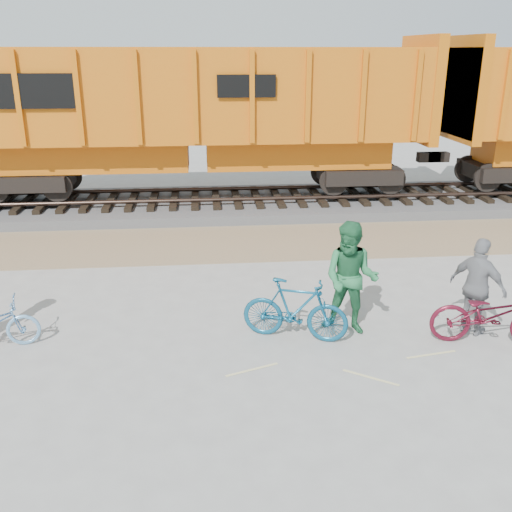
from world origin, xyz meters
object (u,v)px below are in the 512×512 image
(hopper_car_center, at_px, (196,112))
(bicycle_maroon, at_px, (491,315))
(bicycle_teal, at_px, (295,309))
(person_woman, at_px, (478,287))
(person_man, at_px, (351,278))

(hopper_car_center, xyz_separation_m, bicycle_maroon, (4.95, -9.28, -2.48))
(bicycle_maroon, bearing_deg, bicycle_teal, 93.38)
(bicycle_teal, distance_m, person_woman, 3.21)
(hopper_car_center, xyz_separation_m, person_man, (2.66, -8.62, -1.99))
(bicycle_teal, height_order, person_man, person_man)
(bicycle_maroon, relative_size, person_woman, 1.15)
(bicycle_maroon, bearing_deg, person_man, 85.22)
(hopper_car_center, bearing_deg, person_woman, -61.37)
(bicycle_maroon, height_order, person_woman, person_woman)
(person_man, relative_size, person_woman, 1.15)
(hopper_car_center, distance_m, bicycle_teal, 9.30)
(person_woman, bearing_deg, person_man, 46.12)
(person_man, distance_m, person_woman, 2.21)
(hopper_car_center, xyz_separation_m, bicycle_teal, (1.66, -8.82, -2.45))
(bicycle_maroon, distance_m, person_woman, 0.54)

